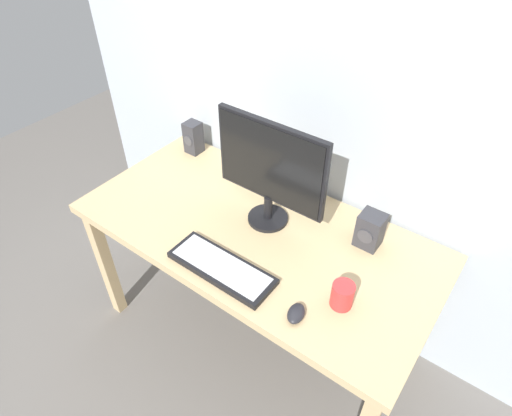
# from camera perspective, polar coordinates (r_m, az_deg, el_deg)

# --- Properties ---
(ground_plane) EXTENTS (6.00, 6.00, 0.00)m
(ground_plane) POSITION_cam_1_polar(r_m,az_deg,el_deg) (2.45, -0.04, -16.06)
(ground_plane) COLOR slate
(wall_back) EXTENTS (2.83, 0.04, 3.00)m
(wall_back) POSITION_cam_1_polar(r_m,az_deg,el_deg) (1.78, 8.65, 22.29)
(wall_back) COLOR #B2BCC6
(wall_back) RESTS_ON ground_plane
(desk) EXTENTS (1.55, 0.76, 0.78)m
(desk) POSITION_cam_1_polar(r_m,az_deg,el_deg) (1.91, -0.05, -4.61)
(desk) COLOR tan
(desk) RESTS_ON ground_plane
(monitor) EXTENTS (0.50, 0.17, 0.47)m
(monitor) POSITION_cam_1_polar(r_m,az_deg,el_deg) (1.73, 1.88, 5.11)
(monitor) COLOR black
(monitor) RESTS_ON desk
(keyboard_primary) EXTENTS (0.43, 0.15, 0.03)m
(keyboard_primary) POSITION_cam_1_polar(r_m,az_deg,el_deg) (1.69, -4.53, -7.80)
(keyboard_primary) COLOR black
(keyboard_primary) RESTS_ON desk
(mouse) EXTENTS (0.08, 0.10, 0.03)m
(mouse) POSITION_cam_1_polar(r_m,az_deg,el_deg) (1.55, 5.29, -13.61)
(mouse) COLOR #232328
(mouse) RESTS_ON desk
(speaker_right) EXTENTS (0.10, 0.09, 0.15)m
(speaker_right) POSITION_cam_1_polar(r_m,az_deg,el_deg) (1.79, 14.74, -2.81)
(speaker_right) COLOR #333338
(speaker_right) RESTS_ON desk
(speaker_left) EXTENTS (0.08, 0.08, 0.17)m
(speaker_left) POSITION_cam_1_polar(r_m,az_deg,el_deg) (2.29, -8.22, 9.14)
(speaker_left) COLOR #333338
(speaker_left) RESTS_ON desk
(coffee_mug) EXTENTS (0.08, 0.08, 0.10)m
(coffee_mug) POSITION_cam_1_polar(r_m,az_deg,el_deg) (1.58, 11.26, -11.15)
(coffee_mug) COLOR red
(coffee_mug) RESTS_ON desk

